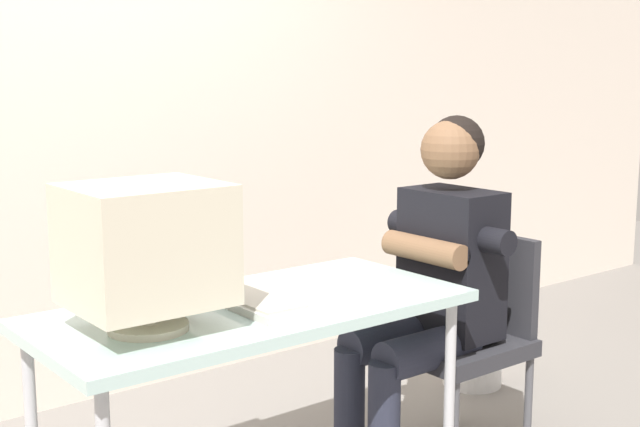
# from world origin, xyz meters

# --- Properties ---
(wall_back) EXTENTS (8.00, 0.10, 3.00)m
(wall_back) POSITION_xyz_m (0.30, 1.40, 1.50)
(wall_back) COLOR beige
(wall_back) RESTS_ON ground_plane
(desk) EXTENTS (1.33, 0.62, 0.74)m
(desk) POSITION_xyz_m (0.00, 0.00, 0.68)
(desk) COLOR #B7B7BC
(desk) RESTS_ON ground_plane
(crt_monitor) EXTENTS (0.41, 0.35, 0.40)m
(crt_monitor) POSITION_xyz_m (-0.37, -0.04, 0.97)
(crt_monitor) COLOR beige
(crt_monitor) RESTS_ON desk
(keyboard) EXTENTS (0.17, 0.41, 0.03)m
(keyboard) POSITION_xyz_m (-0.01, -0.02, 0.75)
(keyboard) COLOR silver
(keyboard) RESTS_ON desk
(office_chair) EXTENTS (0.46, 0.46, 0.82)m
(office_chair) POSITION_xyz_m (0.95, -0.00, 0.47)
(office_chair) COLOR #4C4C51
(office_chair) RESTS_ON ground_plane
(person_seated) EXTENTS (0.70, 0.55, 1.28)m
(person_seated) POSITION_xyz_m (0.76, -0.00, 0.70)
(person_seated) COLOR black
(person_seated) RESTS_ON ground_plane
(potted_plant) EXTENTS (0.54, 0.55, 0.68)m
(potted_plant) POSITION_xyz_m (1.49, 0.44, 0.27)
(potted_plant) COLOR silver
(potted_plant) RESTS_ON ground_plane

